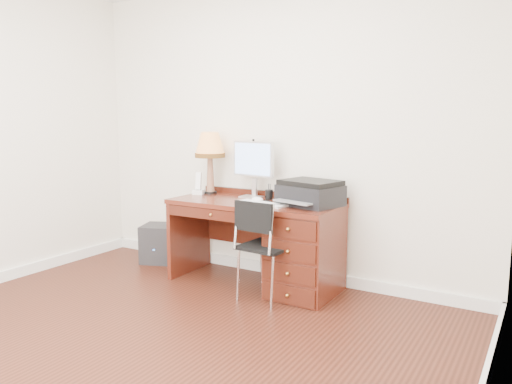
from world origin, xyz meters
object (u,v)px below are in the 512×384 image
Objects in this scene: leg_lamp at (210,149)px; chair at (263,240)px; equipment_box at (160,243)px; desk at (287,243)px; monitor at (253,162)px; phone at (199,188)px; printer at (310,193)px.

leg_lamp is 0.71× the size of chair.
chair reaches higher than equipment_box.
desk is at bearing -9.62° from leg_lamp.
monitor is 2.45× the size of phone.
leg_lamp reaches higher than desk.
desk is 1.21m from leg_lamp.
leg_lamp is (-0.46, -0.02, 0.11)m from monitor.
leg_lamp is 1.53× the size of equipment_box.
desk is 1.81× the size of chair.
desk is 2.92× the size of monitor.
equipment_box is at bearing 158.88° from phone.
printer reaches higher than desk.
chair is (0.94, -0.40, -0.31)m from phone.
phone is at bearing -160.37° from monitor.
chair is (-0.05, -0.33, 0.09)m from desk.
monitor reaches higher than desk.
leg_lamp reaches higher than printer.
phone is (-0.99, 0.07, 0.40)m from desk.
monitor is 0.62× the size of chair.
chair is (0.40, -0.51, -0.57)m from monitor.
phone reaches higher than chair.
leg_lamp is 2.81× the size of phone.
printer is at bearing -22.67° from equipment_box.
printer is at bearing -2.42° from monitor.
chair is (-0.23, -0.39, -0.35)m from printer.
desk reaches higher than equipment_box.
leg_lamp is at bearing 170.38° from desk.
monitor is at bearing -17.09° from equipment_box.
leg_lamp is 1.20m from chair.
desk is 3.90× the size of equipment_box.
printer is (0.18, 0.06, 0.44)m from desk.
leg_lamp is (-0.92, 0.16, 0.77)m from desk.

